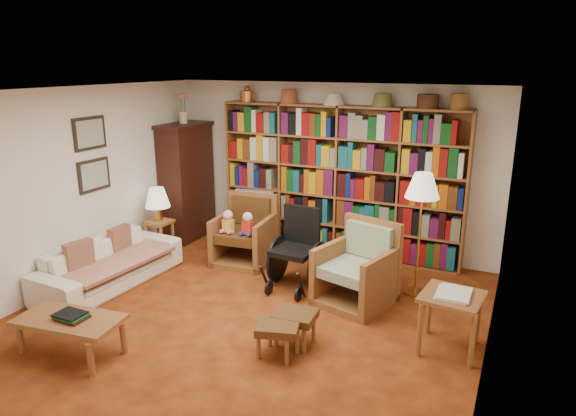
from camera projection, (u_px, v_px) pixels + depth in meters
The scene contains 23 objects.
floor at pixel (249, 316), 5.84m from camera, with size 5.00×5.00×0.00m, color #984217.
ceiling at pixel (244, 91), 5.15m from camera, with size 5.00×5.00×0.00m, color silver.
wall_back at pixel (330, 168), 7.67m from camera, with size 5.00×5.00×0.00m, color white.
wall_front at pixel (56, 308), 3.32m from camera, with size 5.00×5.00×0.00m, color white.
wall_left at pixel (76, 187), 6.52m from camera, with size 5.00×5.00×0.00m, color white.
wall_right at pixel (496, 245), 4.47m from camera, with size 5.00×5.00×0.00m, color white.
bookshelf at pixel (338, 177), 7.46m from camera, with size 3.60×0.30×2.42m.
curio_cabinet at pixel (187, 180), 8.24m from camera, with size 0.50×0.95×2.40m.
framed_pictures at pixel (92, 154), 6.67m from camera, with size 0.03×0.52×0.97m.
sofa at pixel (110, 264), 6.60m from camera, with size 0.77×1.96×0.57m, color white.
sofa_throw at pixel (112, 263), 6.57m from camera, with size 0.80×1.49×0.04m, color beige.
cushion_left at pixel (120, 242), 6.91m from camera, with size 0.11×0.35×0.35m, color maroon.
cushion_right at pixel (79, 259), 6.30m from camera, with size 0.11×0.36×0.36m, color maroon.
side_table_lamp at pixel (160, 231), 7.60m from camera, with size 0.35×0.35×0.53m.
table_lamp at pixel (157, 199), 7.47m from camera, with size 0.37×0.37×0.50m.
armchair_leather at pixel (248, 234), 7.39m from camera, with size 0.84×0.88×0.97m.
armchair_sage at pixel (358, 271), 6.15m from camera, with size 0.99×1.00×0.97m.
wheelchair at pixel (297, 251), 6.52m from camera, with size 0.59×0.82×1.03m.
floor_lamp at pixel (422, 191), 6.03m from camera, with size 0.41×0.41×1.54m.
side_table_papers at pixel (451, 303), 5.03m from camera, with size 0.62×0.62×0.63m.
footstool_a at pixel (278, 329), 4.98m from camera, with size 0.49×0.45×0.35m.
footstool_b at pixel (295, 318), 5.20m from camera, with size 0.44×0.38×0.35m.
coffee_table at pixel (70, 322), 5.01m from camera, with size 1.09×0.65×0.44m.
Camera 1 is at (2.65, -4.59, 2.79)m, focal length 32.00 mm.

